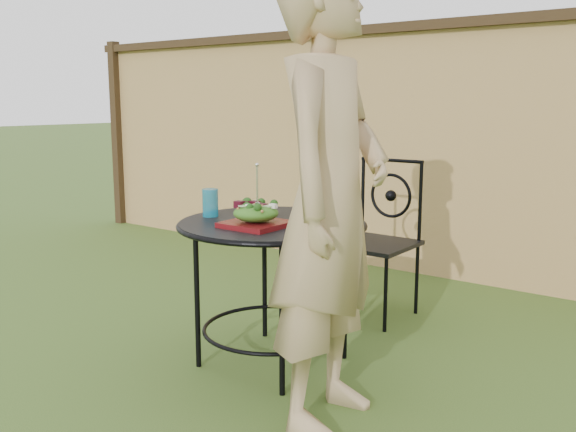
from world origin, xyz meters
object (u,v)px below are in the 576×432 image
(salad_plate, at_px, (256,224))
(patio_table, at_px, (272,249))
(patio_chair, at_px, (378,234))
(diner, at_px, (330,199))

(salad_plate, bearing_deg, patio_table, 98.66)
(patio_table, xyz_separation_m, salad_plate, (0.02, -0.15, 0.15))
(patio_chair, bearing_deg, diner, -68.98)
(patio_table, distance_m, salad_plate, 0.21)
(patio_chair, xyz_separation_m, diner, (0.50, -1.30, 0.42))
(patio_table, xyz_separation_m, patio_chair, (0.04, 0.98, -0.08))
(diner, distance_m, salad_plate, 0.57)
(patio_chair, bearing_deg, salad_plate, -91.04)
(patio_table, relative_size, diner, 0.50)
(salad_plate, bearing_deg, diner, -17.62)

